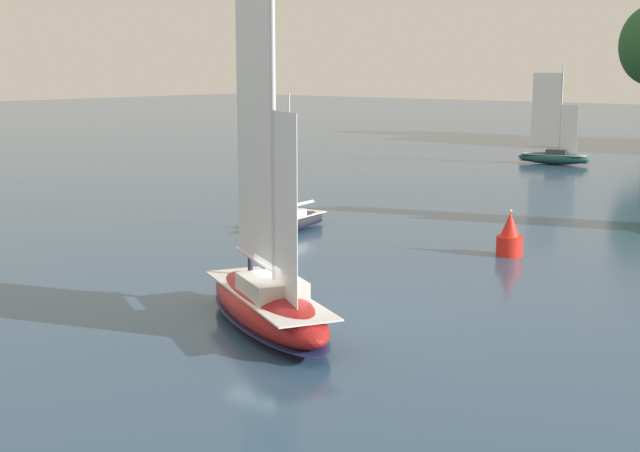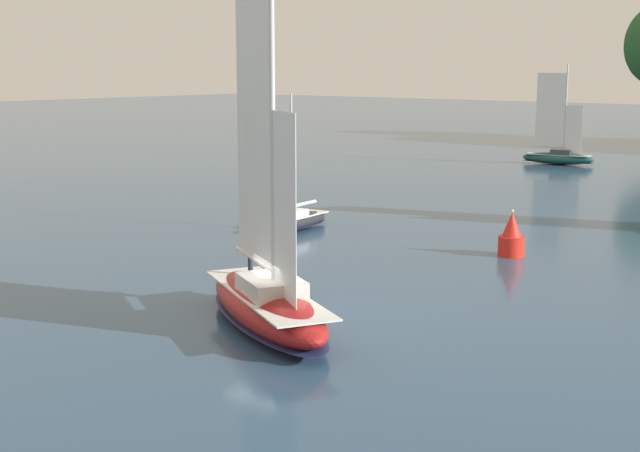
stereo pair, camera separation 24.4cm
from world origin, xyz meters
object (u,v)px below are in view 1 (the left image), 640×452
object	(u,v)px
sailboat_moored_mid_channel	(294,220)
channel_buoy	(510,237)
sailboat_moored_outer_mooring	(554,156)
sailboat_main	(268,300)

from	to	relation	value
sailboat_moored_mid_channel	channel_buoy	world-z (taller)	sailboat_moored_mid_channel
sailboat_moored_outer_mooring	sailboat_moored_mid_channel	bearing A→B (deg)	-85.41
channel_buoy	sailboat_main	bearing A→B (deg)	-92.96
sailboat_main	sailboat_moored_mid_channel	distance (m)	19.80
sailboat_main	sailboat_moored_outer_mooring	xyz separation A→B (m)	(-15.61, 57.94, -0.25)
sailboat_main	sailboat_moored_mid_channel	bearing A→B (deg)	128.08
sailboat_moored_mid_channel	sailboat_moored_outer_mooring	distance (m)	42.50
sailboat_moored_mid_channel	channel_buoy	bearing A→B (deg)	5.91
sailboat_moored_outer_mooring	channel_buoy	size ratio (longest dim) A/B	4.08
sailboat_main	sailboat_moored_outer_mooring	size ratio (longest dim) A/B	1.38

